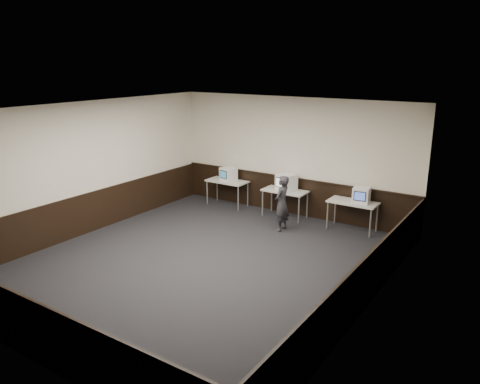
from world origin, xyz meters
name	(u,v)px	position (x,y,z in m)	size (l,w,h in m)	color
floor	(203,262)	(0.00, 0.00, 0.00)	(8.00, 8.00, 0.00)	black
ceiling	(200,110)	(0.00, 0.00, 3.20)	(8.00, 8.00, 0.00)	white
back_wall	(293,157)	(0.00, 4.00, 1.60)	(7.00, 7.00, 0.00)	beige
front_wall	(17,256)	(0.00, -4.00, 1.60)	(7.00, 7.00, 0.00)	beige
left_wall	(87,168)	(-3.50, 0.00, 1.60)	(8.00, 8.00, 0.00)	beige
right_wall	(372,221)	(3.50, 0.00, 1.60)	(8.00, 8.00, 0.00)	beige
wainscot_back	(291,196)	(0.00, 3.98, 0.50)	(6.98, 0.04, 1.00)	black
wainscot_front	(28,328)	(0.00, -3.98, 0.50)	(6.98, 0.04, 1.00)	black
wainscot_left	(92,212)	(-3.48, 0.00, 0.50)	(0.04, 7.98, 1.00)	black
wainscot_right	(366,282)	(3.48, 0.00, 0.50)	(0.04, 7.98, 1.00)	black
wainscot_rail	(292,178)	(0.00, 3.96, 1.02)	(6.98, 0.06, 0.04)	black
desk_left	(227,183)	(-1.90, 3.60, 0.68)	(1.20, 0.60, 0.75)	silver
desk_center	(285,193)	(0.00, 3.60, 0.68)	(1.20, 0.60, 0.75)	silver
desk_right	(353,204)	(1.90, 3.60, 0.68)	(1.20, 0.60, 0.75)	silver
emac_left	(228,174)	(-1.87, 3.62, 0.94)	(0.46, 0.47, 0.39)	white
emac_center	(286,182)	(0.01, 3.63, 0.97)	(0.57, 0.58, 0.44)	white
emac_right	(361,195)	(2.09, 3.62, 0.95)	(0.45, 0.47, 0.39)	white
person	(282,203)	(0.43, 2.62, 0.70)	(0.51, 0.34, 1.41)	#28272D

